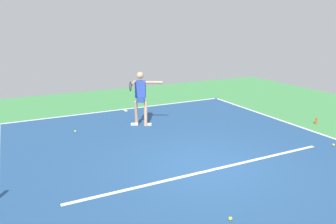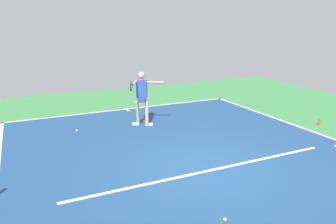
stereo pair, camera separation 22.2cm
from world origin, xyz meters
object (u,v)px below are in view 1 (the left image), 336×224
object	(u,v)px
water_bottle	(316,121)
tennis_player	(141,95)
tennis_ball_centre_court	(230,219)
tennis_ball_far_corner	(75,131)
tennis_ball_near_player	(334,145)

from	to	relation	value
water_bottle	tennis_player	bearing A→B (deg)	-24.88
tennis_player	tennis_ball_centre_court	bearing A→B (deg)	112.91
tennis_ball_far_corner	tennis_player	bearing A→B (deg)	172.44
tennis_ball_near_player	water_bottle	bearing A→B (deg)	-128.25
tennis_player	tennis_ball_near_player	xyz separation A→B (m)	(-4.09, 4.14, -1.02)
tennis_ball_centre_court	water_bottle	size ratio (longest dim) A/B	0.30
tennis_ball_centre_court	water_bottle	distance (m)	6.85
tennis_ball_near_player	tennis_player	bearing A→B (deg)	-45.37
tennis_player	tennis_ball_centre_court	xyz separation A→B (m)	(0.66, 5.72, -1.02)
tennis_player	tennis_ball_far_corner	bearing A→B (deg)	21.88
tennis_ball_centre_court	tennis_ball_near_player	bearing A→B (deg)	-161.63
tennis_player	water_bottle	xyz separation A→B (m)	(-5.39, 2.50, -0.94)
tennis_ball_far_corner	water_bottle	bearing A→B (deg)	159.68
tennis_player	tennis_ball_far_corner	distance (m)	2.37
tennis_ball_centre_court	water_bottle	bearing A→B (deg)	-151.94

